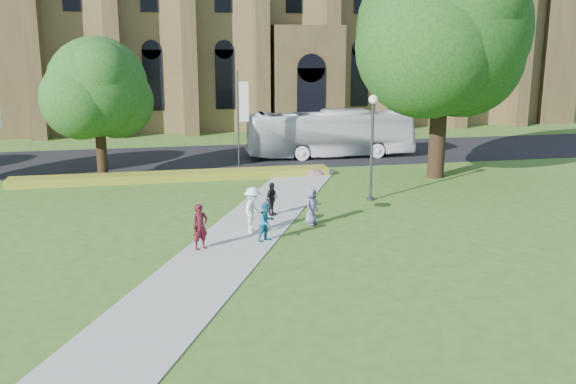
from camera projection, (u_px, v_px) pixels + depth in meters
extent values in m
plane|color=#3F5F1C|center=(238.00, 250.00, 24.46)|extent=(160.00, 160.00, 0.00)
cube|color=black|center=(201.00, 158.00, 43.52)|extent=(160.00, 10.00, 0.02)
cube|color=#B2B2A8|center=(234.00, 242.00, 25.41)|extent=(15.58, 28.54, 0.04)
cube|color=gold|center=(174.00, 176.00, 36.60)|extent=(18.00, 1.40, 0.45)
cube|color=olive|center=(287.00, 32.00, 62.54)|extent=(52.00, 16.00, 17.00)
cube|color=brown|center=(1.00, 5.00, 50.64)|extent=(3.50, 3.50, 21.00)
cube|color=brown|center=(557.00, 10.00, 60.17)|extent=(3.50, 3.50, 21.00)
cube|color=brown|center=(308.00, 79.00, 54.90)|extent=(6.00, 2.50, 9.00)
cylinder|color=#38383D|center=(372.00, 153.00, 31.55)|extent=(0.14, 0.14, 4.80)
sphere|color=white|center=(373.00, 99.00, 30.94)|extent=(0.44, 0.44, 0.44)
cylinder|color=#38383D|center=(370.00, 199.00, 32.09)|extent=(0.36, 0.36, 0.15)
cylinder|color=#332114|center=(438.00, 121.00, 36.70)|extent=(0.96, 0.96, 6.60)
sphere|color=#163C10|center=(443.00, 29.00, 35.51)|extent=(9.60, 9.60, 9.60)
cylinder|color=#332114|center=(101.00, 143.00, 36.63)|extent=(0.60, 0.60, 4.12)
sphere|color=#164615|center=(97.00, 87.00, 35.89)|extent=(5.60, 5.60, 5.60)
cylinder|color=#38383D|center=(238.00, 122.00, 38.63)|extent=(0.10, 0.10, 6.00)
cube|color=white|center=(244.00, 102.00, 38.42)|extent=(0.60, 0.02, 2.40)
imported|color=silver|center=(330.00, 134.00, 43.54)|extent=(11.40, 2.83, 3.17)
imported|color=#4C111B|center=(200.00, 227.00, 24.31)|extent=(0.76, 0.66, 1.77)
imported|color=#1C6D90|center=(266.00, 222.00, 25.30)|extent=(0.97, 0.92, 1.58)
imported|color=white|center=(253.00, 210.00, 26.35)|extent=(1.19, 1.43, 1.93)
imported|color=black|center=(272.00, 199.00, 29.05)|extent=(0.85, 0.92, 1.52)
imported|color=slate|center=(311.00, 206.00, 27.63)|extent=(0.90, 0.91, 1.59)
imported|color=pink|center=(315.00, 180.00, 27.49)|extent=(0.83, 0.83, 0.72)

